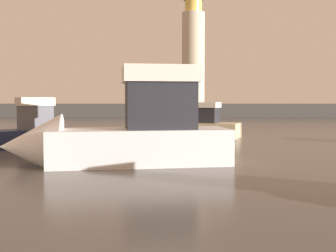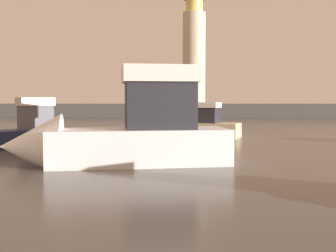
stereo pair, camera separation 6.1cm
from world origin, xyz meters
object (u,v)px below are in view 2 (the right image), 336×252
object	(u,v)px
motorboat_4	(185,126)
lighthouse	(194,51)
motorboat_1	(117,133)
motorboat_0	(14,133)

from	to	relation	value
motorboat_4	lighthouse	bearing A→B (deg)	86.65
lighthouse	motorboat_1	xyz separation A→B (m)	(-5.16, -50.54, -9.32)
motorboat_0	motorboat_1	world-z (taller)	motorboat_1
lighthouse	motorboat_1	world-z (taller)	lighthouse
lighthouse	motorboat_4	size ratio (longest dim) A/B	2.39
motorboat_0	motorboat_1	distance (m)	8.52
motorboat_4	motorboat_0	bearing A→B (deg)	-141.80
lighthouse	motorboat_4	bearing A→B (deg)	-93.35
motorboat_0	motorboat_4	distance (m)	11.92
motorboat_0	motorboat_4	size ratio (longest dim) A/B	0.88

